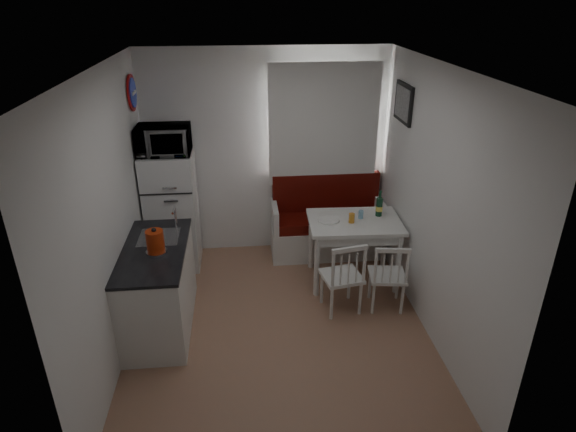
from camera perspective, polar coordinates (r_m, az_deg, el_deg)
The scene contains 22 objects.
floor at distance 5.14m, azimuth -1.11°, elevation -12.89°, with size 3.00×3.50×0.02m, color #AD795C.
ceiling at distance 4.08m, azimuth -1.43°, elevation 17.19°, with size 3.00×3.50×0.02m, color white.
wall_back at distance 6.08m, azimuth -2.57°, elevation 7.30°, with size 3.00×0.02×2.60m, color white.
wall_front at distance 2.97m, azimuth 1.52°, elevation -13.89°, with size 3.00×0.02×2.60m, color white.
wall_left at distance 4.60m, azimuth -20.21°, elevation -0.41°, with size 0.02×3.50×2.60m, color white.
wall_right at distance 4.80m, azimuth 16.92°, elevation 1.12°, with size 0.02×3.50×2.60m, color white.
window at distance 6.04m, azimuth 4.14°, elevation 10.34°, with size 1.22×0.06×1.47m, color white.
curtain at distance 5.96m, azimuth 4.27°, elevation 10.63°, with size 1.35×0.02×1.50m, color white.
kitchen_counter at distance 5.07m, azimuth -15.08°, elevation -8.15°, with size 0.62×1.32×1.16m.
wall_sign at distance 5.70m, azimuth -17.93°, elevation 13.73°, with size 0.40×0.40×0.03m, color #1B30A7.
picture_frame at distance 5.54m, azimuth 13.50°, elevation 12.90°, with size 0.04×0.52×0.42m, color black.
bench at distance 6.31m, azimuth 4.62°, elevation -1.45°, with size 1.46×0.56×1.04m.
dining_table at distance 5.58m, azimuth 7.86°, elevation -1.33°, with size 1.08×0.77×0.79m.
chair_left at distance 5.05m, azimuth 6.63°, elevation -6.52°, with size 0.46×0.45×0.46m.
chair_right at distance 5.19m, azimuth 12.05°, elevation -6.36°, with size 0.42×0.41×0.43m.
fridge at distance 6.02m, azimuth -13.56°, elevation 0.61°, with size 0.59×0.59×1.47m, color white.
microwave at distance 5.66m, azimuth -14.54°, elevation 8.71°, with size 0.60×0.40×0.33m, color white.
kettle at distance 4.68m, azimuth -15.45°, elevation -2.93°, with size 0.20×0.20×0.27m, color #B9310E.
wine_bottle at distance 5.64m, azimuth 10.80°, elevation 1.48°, with size 0.08×0.08×0.31m, color #123921, non-canonical shape.
drinking_glass_orange at distance 5.46m, azimuth 7.56°, elevation -0.24°, with size 0.07×0.07×0.11m, color orange.
drinking_glass_blue at distance 5.58m, azimuth 8.63°, elevation 0.18°, with size 0.06×0.06×0.09m, color #78ACCD.
plate at distance 5.50m, azimuth 4.83°, elevation -0.47°, with size 0.25×0.25×0.02m, color white.
Camera 1 is at (-0.30, -4.03, 3.17)m, focal length 30.00 mm.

